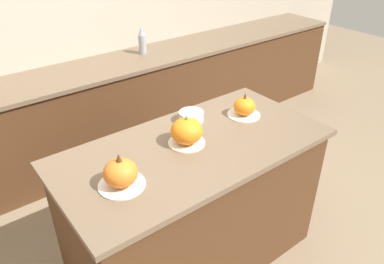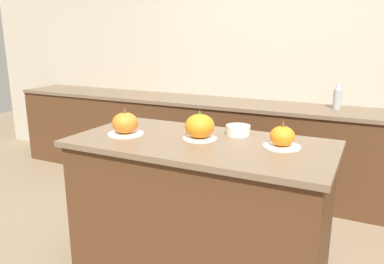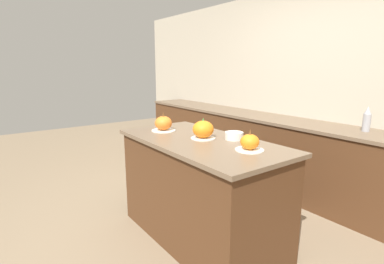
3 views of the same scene
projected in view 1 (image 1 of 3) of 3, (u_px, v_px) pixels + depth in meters
ground_plane at (194, 256)px, 2.60m from camera, size 12.00×12.00×0.00m
wall_back at (62, 21)px, 3.23m from camera, size 8.00×0.06×2.50m
kitchen_island at (194, 206)px, 2.37m from camera, size 1.60×0.80×0.92m
back_counter at (92, 117)px, 3.41m from camera, size 6.00×0.60×0.90m
pumpkin_cake_left at (121, 174)px, 1.79m from camera, size 0.23×0.23×0.18m
pumpkin_cake_center at (187, 132)px, 2.11m from camera, size 0.21×0.21×0.18m
pumpkin_cake_right at (244, 107)px, 2.41m from camera, size 0.21×0.21×0.16m
bottle_tall at (142, 41)px, 3.50m from camera, size 0.07×0.07×0.25m
mixing_bowl at (191, 116)px, 2.36m from camera, size 0.16×0.16×0.06m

